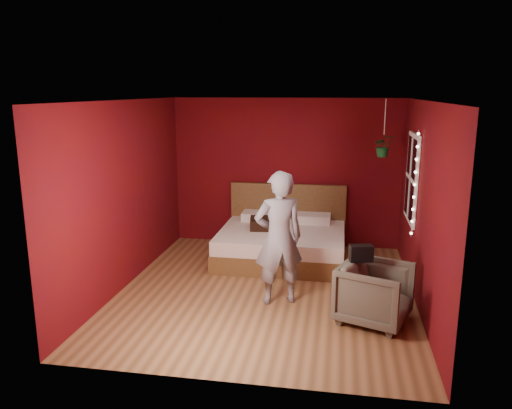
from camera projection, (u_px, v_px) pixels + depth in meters
name	position (u px, v px, depth m)	size (l,w,h in m)	color
floor	(266.00, 291.00, 6.93)	(4.50, 4.50, 0.00)	#97653C
room_walls	(267.00, 172.00, 6.56)	(4.04, 4.54, 2.62)	#5C0B09
window	(412.00, 178.00, 7.13)	(0.05, 0.97, 1.27)	white
fairy_lights	(415.00, 185.00, 6.63)	(0.04, 0.04, 1.45)	silver
bed	(283.00, 241.00, 8.23)	(2.03, 1.73, 1.12)	brown
person	(279.00, 238.00, 6.39)	(0.64, 0.42, 1.75)	gray
armchair	(375.00, 293.00, 5.95)	(0.78, 0.80, 0.73)	#5A5647
handbag	(361.00, 253.00, 5.97)	(0.27, 0.14, 0.20)	black
throw_pillow	(265.00, 223.00, 8.19)	(0.47, 0.47, 0.17)	black
hanging_plant	(383.00, 146.00, 7.62)	(0.35, 0.31, 0.88)	silver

